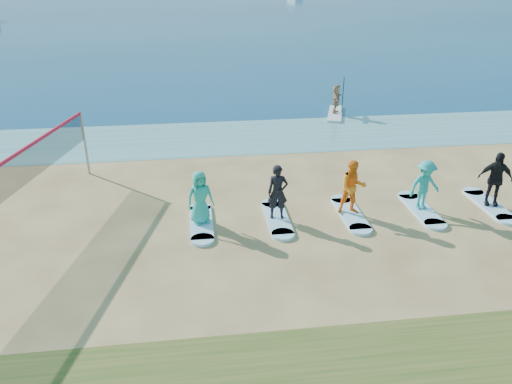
{
  "coord_description": "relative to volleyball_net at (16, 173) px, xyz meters",
  "views": [
    {
      "loc": [
        -2.75,
        -11.64,
        7.52
      ],
      "look_at": [
        -0.96,
        2.0,
        1.1
      ],
      "focal_mm": 35.0,
      "sensor_mm": 36.0,
      "label": 1
    }
  ],
  "objects": [
    {
      "name": "ground",
      "position": [
        7.92,
        -2.48,
        -1.9
      ],
      "size": [
        600.0,
        600.0,
        0.0
      ],
      "primitive_type": "plane",
      "color": "tan",
      "rests_on": "ground"
    },
    {
      "name": "shallow_water",
      "position": [
        7.92,
        8.02,
        -1.9
      ],
      "size": [
        600.0,
        600.0,
        0.0
      ],
      "primitive_type": "plane",
      "color": "teal",
      "rests_on": "ground"
    },
    {
      "name": "volleyball_net",
      "position": [
        0.0,
        0.0,
        0.0
      ],
      "size": [
        2.25,
        8.83,
        2.5
      ],
      "rotation": [
        0.0,
        0.0,
        -0.24
      ],
      "color": "gray",
      "rests_on": "ground"
    },
    {
      "name": "paddleboard",
      "position": [
        12.73,
        11.01,
        -1.84
      ],
      "size": [
        1.59,
        3.07,
        0.12
      ],
      "primitive_type": "cube",
      "rotation": [
        0.0,
        0.0,
        -0.31
      ],
      "color": "silver",
      "rests_on": "ground"
    },
    {
      "name": "paddleboarder",
      "position": [
        12.73,
        11.01,
        -1.03
      ],
      "size": [
        0.9,
        1.46,
        1.5
      ],
      "primitive_type": "imported",
      "rotation": [
        0.0,
        0.0,
        1.22
      ],
      "color": "tan",
      "rests_on": "paddleboard"
    },
    {
      "name": "surfboard_0",
      "position": [
        5.26,
        -0.29,
        -1.86
      ],
      "size": [
        0.7,
        2.2,
        0.09
      ],
      "primitive_type": "cube",
      "color": "#A4DDFF",
      "rests_on": "ground"
    },
    {
      "name": "student_0",
      "position": [
        5.26,
        -0.29,
        -0.97
      ],
      "size": [
        0.95,
        0.77,
        1.69
      ],
      "primitive_type": "imported",
      "rotation": [
        0.0,
        0.0,
        0.32
      ],
      "color": "teal",
      "rests_on": "surfboard_0"
    },
    {
      "name": "surfboard_1",
      "position": [
        7.66,
        -0.29,
        -1.86
      ],
      "size": [
        0.7,
        2.2,
        0.09
      ],
      "primitive_type": "cube",
      "color": "#A4DDFF",
      "rests_on": "ground"
    },
    {
      "name": "student_1",
      "position": [
        7.66,
        -0.29,
        -0.94
      ],
      "size": [
        0.67,
        0.47,
        1.75
      ],
      "primitive_type": "imported",
      "rotation": [
        0.0,
        0.0,
        -0.09
      ],
      "color": "black",
      "rests_on": "surfboard_1"
    },
    {
      "name": "surfboard_2",
      "position": [
        10.07,
        -0.29,
        -1.86
      ],
      "size": [
        0.7,
        2.2,
        0.09
      ],
      "primitive_type": "cube",
      "color": "#A4DDFF",
      "rests_on": "ground"
    },
    {
      "name": "student_2",
      "position": [
        10.07,
        -0.29,
        -0.92
      ],
      "size": [
        0.9,
        0.72,
        1.79
      ],
      "primitive_type": "imported",
      "rotation": [
        0.0,
        0.0,
        -0.05
      ],
      "color": "orange",
      "rests_on": "surfboard_2"
    },
    {
      "name": "surfboard_3",
      "position": [
        12.47,
        -0.29,
        -1.86
      ],
      "size": [
        0.7,
        2.2,
        0.09
      ],
      "primitive_type": "cube",
      "color": "#A4DDFF",
      "rests_on": "ground"
    },
    {
      "name": "student_3",
      "position": [
        12.47,
        -0.29,
        -0.98
      ],
      "size": [
        1.18,
        0.83,
        1.67
      ],
      "primitive_type": "imported",
      "rotation": [
        0.0,
        0.0,
        0.21
      ],
      "color": "teal",
      "rests_on": "surfboard_3"
    },
    {
      "name": "surfboard_4",
      "position": [
        14.88,
        -0.29,
        -1.86
      ],
      "size": [
        0.7,
        2.2,
        0.09
      ],
      "primitive_type": "cube",
      "color": "#A4DDFF",
      "rests_on": "ground"
    },
    {
      "name": "student_4",
      "position": [
        14.88,
        -0.29,
        -0.89
      ],
      "size": [
        1.17,
        0.78,
        1.84
      ],
      "primitive_type": "imported",
      "rotation": [
        0.0,
        0.0,
        -0.34
      ],
      "color": "black",
      "rests_on": "surfboard_4"
    }
  ]
}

